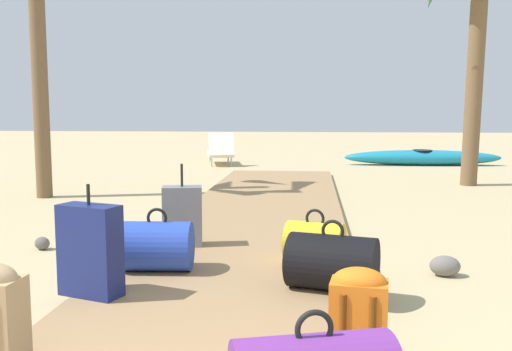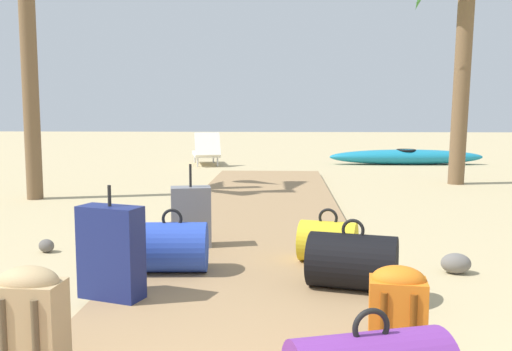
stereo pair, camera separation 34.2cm
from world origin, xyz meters
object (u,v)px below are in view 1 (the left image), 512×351
(kayak, at_px, (422,158))
(suitcase_grey, at_px, (182,216))
(duffel_bag_yellow, at_px, (315,242))
(lounge_chair, at_px, (220,152))
(duffel_bag_black, at_px, (332,262))
(duffel_bag_blue, at_px, (157,246))
(backpack_orange, at_px, (359,312))
(palm_tree_far_right, at_px, (478,1))
(suitcase_navy, at_px, (90,250))

(kayak, bearing_deg, suitcase_grey, -113.25)
(duffel_bag_yellow, relative_size, lounge_chair, 0.34)
(duffel_bag_black, relative_size, duffel_bag_blue, 1.24)
(duffel_bag_black, xyz_separation_m, duffel_bag_blue, (-1.37, 0.36, -0.00))
(duffel_bag_yellow, bearing_deg, backpack_orange, -83.44)
(suitcase_grey, distance_m, palm_tree_far_right, 7.07)
(suitcase_navy, height_order, backpack_orange, suitcase_navy)
(suitcase_navy, bearing_deg, kayak, 68.33)
(duffel_bag_black, height_order, backpack_orange, duffel_bag_black)
(suitcase_grey, bearing_deg, kayak, 66.75)
(suitcase_grey, bearing_deg, backpack_orange, -58.28)
(kayak, bearing_deg, duffel_bag_black, -103.91)
(suitcase_grey, height_order, palm_tree_far_right, palm_tree_far_right)
(backpack_orange, relative_size, suitcase_grey, 0.62)
(suitcase_grey, bearing_deg, duffel_bag_yellow, -21.71)
(lounge_chair, bearing_deg, duffel_bag_yellow, -76.08)
(kayak, bearing_deg, lounge_chair, -175.85)
(backpack_orange, bearing_deg, lounge_chair, 102.72)
(duffel_bag_black, distance_m, suitcase_grey, 1.81)
(duffel_bag_black, height_order, palm_tree_far_right, palm_tree_far_right)
(suitcase_navy, height_order, kayak, suitcase_navy)
(suitcase_grey, relative_size, palm_tree_far_right, 0.19)
(lounge_chair, bearing_deg, suitcase_navy, -85.80)
(palm_tree_far_right, bearing_deg, duffel_bag_black, -112.64)
(duffel_bag_black, relative_size, palm_tree_far_right, 0.17)
(suitcase_navy, height_order, duffel_bag_blue, suitcase_navy)
(suitcase_grey, bearing_deg, palm_tree_far_right, 52.00)
(backpack_orange, distance_m, palm_tree_far_right, 8.37)
(duffel_bag_yellow, xyz_separation_m, suitcase_grey, (-1.24, 0.49, 0.11))
(duffel_bag_black, distance_m, lounge_chair, 10.22)
(duffel_bag_yellow, distance_m, kayak, 9.95)
(suitcase_grey, xyz_separation_m, palm_tree_far_right, (3.99, 5.10, 2.84))
(backpack_orange, height_order, kayak, backpack_orange)
(duffel_bag_yellow, xyz_separation_m, backpack_orange, (0.21, -1.85, 0.08))
(duffel_bag_black, distance_m, palm_tree_far_right, 7.43)
(backpack_orange, height_order, suitcase_grey, suitcase_grey)
(duffel_bag_black, distance_m, duffel_bag_blue, 1.41)
(duffel_bag_yellow, relative_size, suitcase_grey, 0.70)
(suitcase_navy, distance_m, duffel_bag_yellow, 1.84)
(duffel_bag_black, height_order, kayak, duffel_bag_black)
(duffel_bag_yellow, bearing_deg, palm_tree_far_right, 63.82)
(duffel_bag_black, xyz_separation_m, palm_tree_far_right, (2.63, 6.30, 2.92))
(suitcase_navy, bearing_deg, duffel_bag_yellow, 32.99)
(duffel_bag_blue, xyz_separation_m, kayak, (3.92, 9.93, -0.09))
(lounge_chair, bearing_deg, kayak, 4.15)
(duffel_bag_black, xyz_separation_m, lounge_chair, (-2.41, 9.94, 0.05))
(duffel_bag_blue, relative_size, kayak, 0.15)
(lounge_chair, bearing_deg, backpack_orange, -77.28)
(suitcase_navy, distance_m, backpack_orange, 1.95)
(suitcase_navy, relative_size, duffel_bag_blue, 1.37)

